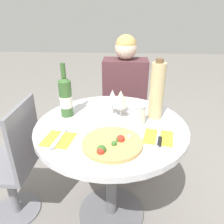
# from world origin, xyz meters

# --- Properties ---
(ground_plane) EXTENTS (12.00, 12.00, 0.00)m
(ground_plane) POSITION_xyz_m (0.00, 0.00, 0.00)
(ground_plane) COLOR gray
(ground_plane) RESTS_ON ground
(dining_table) EXTENTS (0.89, 0.89, 0.75)m
(dining_table) POSITION_xyz_m (0.00, 0.00, 0.59)
(dining_table) COLOR slate
(dining_table) RESTS_ON ground_plane
(chair_behind_diner) EXTENTS (0.37, 0.37, 0.87)m
(chair_behind_diner) POSITION_xyz_m (0.08, 0.80, 0.43)
(chair_behind_diner) COLOR slate
(chair_behind_diner) RESTS_ON ground_plane
(seated_diner) EXTENTS (0.39, 0.44, 1.17)m
(seated_diner) POSITION_xyz_m (0.08, 0.66, 0.52)
(seated_diner) COLOR #512D33
(seated_diner) RESTS_ON ground_plane
(chair_empty_side) EXTENTS (0.37, 0.37, 0.87)m
(chair_empty_side) POSITION_xyz_m (-0.64, -0.03, 0.43)
(chair_empty_side) COLOR slate
(chair_empty_side) RESTS_ON ground_plane
(pizza_large) EXTENTS (0.30, 0.30, 0.05)m
(pizza_large) POSITION_xyz_m (0.02, -0.22, 0.76)
(pizza_large) COLOR tan
(pizza_large) RESTS_ON dining_table
(wine_bottle) EXTENTS (0.08, 0.08, 0.33)m
(wine_bottle) POSITION_xyz_m (-0.28, 0.10, 0.88)
(wine_bottle) COLOR #38602D
(wine_bottle) RESTS_ON dining_table
(tall_carafe) EXTENTS (0.09, 0.09, 0.36)m
(tall_carafe) POSITION_xyz_m (0.26, 0.11, 0.92)
(tall_carafe) COLOR tan
(tall_carafe) RESTS_ON dining_table
(sugar_shaker) EXTENTS (0.07, 0.07, 0.11)m
(sugar_shaker) POSITION_xyz_m (0.16, 0.02, 0.81)
(sugar_shaker) COLOR silver
(sugar_shaker) RESTS_ON dining_table
(wine_glass_front_right) EXTENTS (0.08, 0.08, 0.13)m
(wine_glass_front_right) POSITION_xyz_m (0.05, 0.09, 0.85)
(wine_glass_front_right) COLOR silver
(wine_glass_front_right) RESTS_ON dining_table
(wine_glass_back_right) EXTENTS (0.07, 0.07, 0.15)m
(wine_glass_back_right) POSITION_xyz_m (0.05, 0.16, 0.86)
(wine_glass_back_right) COLOR silver
(wine_glass_back_right) RESTS_ON dining_table
(wine_glass_center) EXTENTS (0.07, 0.07, 0.17)m
(wine_glass_center) POSITION_xyz_m (-0.00, 0.13, 0.87)
(wine_glass_center) COLOR silver
(wine_glass_center) RESTS_ON dining_table
(place_setting_left) EXTENTS (0.17, 0.19, 0.01)m
(place_setting_left) POSITION_xyz_m (-0.26, -0.19, 0.75)
(place_setting_left) COLOR yellow
(place_setting_left) RESTS_ON dining_table
(place_setting_right) EXTENTS (0.18, 0.19, 0.01)m
(place_setting_right) POSITION_xyz_m (0.26, -0.13, 0.75)
(place_setting_right) COLOR yellow
(place_setting_right) RESTS_ON dining_table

